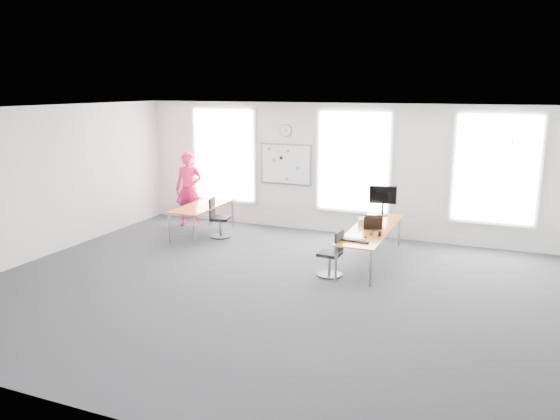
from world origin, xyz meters
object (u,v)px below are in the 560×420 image
at_px(chair_right, 332,256).
at_px(headphones, 375,233).
at_px(desk_right, 371,231).
at_px(keyboard, 354,240).
at_px(person, 189,189).
at_px(desk_left, 202,208).
at_px(monitor, 383,198).
at_px(chair_left, 218,220).

distance_m(chair_right, headphones, 0.93).
bearing_deg(headphones, desk_right, 96.53).
bearing_deg(desk_right, headphones, -69.24).
relative_size(desk_right, keyboard, 5.79).
bearing_deg(headphones, person, 147.46).
bearing_deg(person, keyboard, -38.90).
height_order(desk_right, person, person).
distance_m(desk_right, headphones, 0.55).
bearing_deg(desk_left, desk_right, -7.52).
height_order(person, monitor, person).
bearing_deg(monitor, desk_right, -97.17).
relative_size(person, monitor, 2.86).
distance_m(chair_right, monitor, 2.38).
bearing_deg(keyboard, headphones, 68.62).
height_order(desk_right, monitor, monitor).
bearing_deg(chair_left, monitor, -93.45).
bearing_deg(monitor, keyboard, -100.62).
xyz_separation_m(desk_right, chair_left, (-3.64, 0.48, -0.23)).
relative_size(person, headphones, 9.23).
distance_m(chair_left, headphones, 3.96).
bearing_deg(monitor, chair_right, -109.66).
xyz_separation_m(person, monitor, (4.76, 0.02, 0.15)).
xyz_separation_m(chair_left, monitor, (3.59, 0.69, 0.66)).
bearing_deg(keyboard, desk_right, 93.87).
bearing_deg(desk_left, person, 139.97).
distance_m(desk_left, person, 0.99).
height_order(desk_right, headphones, headphones).
xyz_separation_m(desk_right, keyboard, (-0.09, -0.98, 0.06)).
height_order(person, keyboard, person).
xyz_separation_m(keyboard, headphones, (0.28, 0.48, 0.04)).
bearing_deg(person, desk_right, -28.01).
bearing_deg(desk_left, keyboard, -20.89).
distance_m(chair_right, keyboard, 0.48).
height_order(desk_left, headphones, headphones).
bearing_deg(person, chair_right, -41.57).
bearing_deg(desk_left, chair_left, -7.96).
bearing_deg(keyboard, monitor, 97.97).
height_order(chair_right, headphones, chair_right).
relative_size(chair_left, monitor, 1.41).
height_order(chair_right, monitor, monitor).
height_order(desk_left, chair_right, chair_right).
bearing_deg(desk_left, headphones, -13.71).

